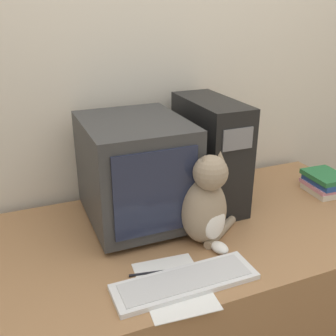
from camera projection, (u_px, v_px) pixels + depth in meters
The scene contains 9 objects.
wall_back at pixel (162, 74), 1.81m from camera, with size 7.00×0.05×2.50m.
desk at pixel (204, 295), 1.73m from camera, with size 1.62×0.85×0.71m.
crt_monitor at pixel (135, 171), 1.55m from camera, with size 0.39×0.47×0.43m.
computer_tower at pixel (210, 153), 1.70m from camera, with size 0.18×0.43×0.47m.
keyboard at pixel (185, 282), 1.26m from camera, with size 0.47×0.14×0.02m.
cat at pixel (206, 205), 1.43m from camera, with size 0.28×0.24×0.36m.
book_stack at pixel (324, 183), 1.86m from camera, with size 0.16×0.20×0.10m.
pen at pixel (148, 273), 1.30m from camera, with size 0.13×0.03×0.01m.
paper_sheet at pixel (174, 285), 1.25m from camera, with size 0.23×0.31×0.00m.
Camera 1 is at (-0.68, -0.79, 1.54)m, focal length 42.00 mm.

